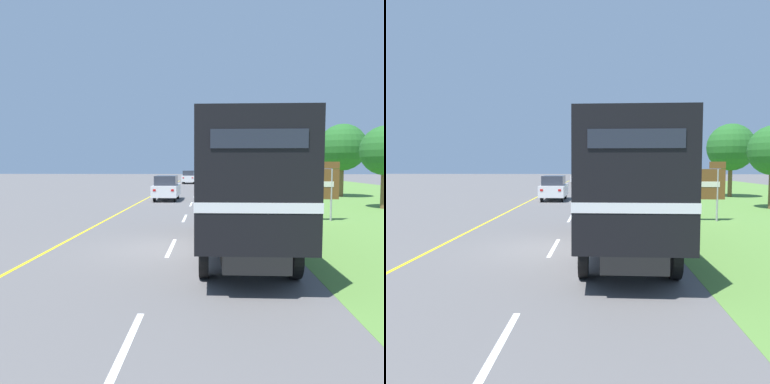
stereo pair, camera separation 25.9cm
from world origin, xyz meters
The scene contains 15 objects.
ground_plane centered at (0.00, 0.00, 0.00)m, with size 200.00×200.00×0.00m, color #5B5959.
grass_shoulder centered at (13.70, 17.80, 0.00)m, with size 20.00×68.50×0.01m, color #568438.
edge_line_yellow centered at (-3.70, 17.80, 0.00)m, with size 0.12×68.50×0.01m, color yellow.
centre_dash_nearest centered at (0.00, -6.40, 0.00)m, with size 0.12×2.60×0.01m, color white.
centre_dash_near centered at (0.00, 0.20, 0.00)m, with size 0.12×2.60×0.01m, color white.
centre_dash_mid_a centered at (0.00, 6.80, 0.00)m, with size 0.12×2.60×0.01m, color white.
centre_dash_mid_b centered at (0.00, 13.40, 0.00)m, with size 0.12×2.60×0.01m, color white.
centre_dash_far centered at (0.00, 20.00, 0.00)m, with size 0.12×2.60×0.01m, color white.
centre_dash_farthest centered at (0.00, 26.60, 0.00)m, with size 0.12×2.60×0.01m, color white.
horse_trailer_truck centered at (2.12, -0.33, 2.08)m, with size 2.44×8.86×3.75m.
lead_car_white centered at (-1.97, 16.29, 0.93)m, with size 1.80×4.10×1.83m.
lead_car_grey_ahead centered at (1.88, 26.08, 1.03)m, with size 1.80×3.84×2.06m.
lead_car_white_ahead centered at (-1.70, 42.00, 0.94)m, with size 1.80×4.61×1.86m.
highway_sign centered at (6.14, 6.21, 1.70)m, with size 2.30×0.09×2.77m.
roadside_tree_mid centered at (12.19, 20.10, 4.07)m, with size 3.85×3.85×6.02m.
Camera 2 is at (1.44, -11.44, 2.60)m, focal length 35.00 mm.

